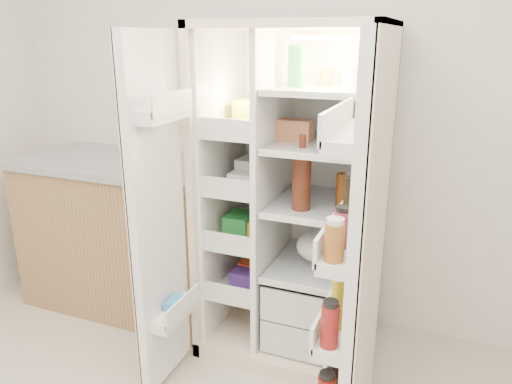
% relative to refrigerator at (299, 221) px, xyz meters
% --- Properties ---
extents(wall_back, '(4.00, 0.02, 2.70)m').
position_rel_refrigerator_xyz_m(wall_back, '(-0.10, 0.35, 0.61)').
color(wall_back, beige).
rests_on(wall_back, floor).
extents(refrigerator, '(0.93, 0.70, 1.80)m').
position_rel_refrigerator_xyz_m(refrigerator, '(0.00, 0.00, 0.00)').
color(refrigerator, beige).
rests_on(refrigerator, floor).
extents(freezer_door, '(0.15, 0.40, 1.72)m').
position_rel_refrigerator_xyz_m(freezer_door, '(-0.52, -0.60, 0.15)').
color(freezer_door, white).
rests_on(freezer_door, floor).
extents(fridge_door, '(0.17, 0.58, 1.72)m').
position_rel_refrigerator_xyz_m(fridge_door, '(0.46, -0.70, 0.12)').
color(fridge_door, white).
rests_on(fridge_door, floor).
extents(kitchen_counter, '(1.36, 0.73, 0.99)m').
position_rel_refrigerator_xyz_m(kitchen_counter, '(-1.15, 0.00, -0.25)').
color(kitchen_counter, olive).
rests_on(kitchen_counter, floor).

